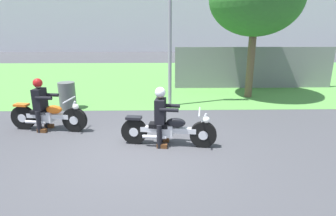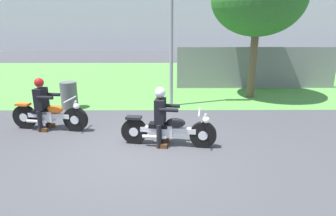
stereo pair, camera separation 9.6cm
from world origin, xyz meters
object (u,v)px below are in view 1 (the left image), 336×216
object	(u,v)px
rider_follow	(41,100)
trash_can	(67,96)
rider_lead	(161,112)
motorcycle_lead	(168,130)
motorcycle_follow	(49,116)
streetlight_pole	(174,1)

from	to	relation	value
rider_follow	trash_can	bearing A→B (deg)	98.08
rider_lead	rider_follow	xyz separation A→B (m)	(-3.15, 1.05, 0.01)
motorcycle_lead	motorcycle_follow	distance (m)	3.32
streetlight_pole	trash_can	xyz separation A→B (m)	(-3.55, -0.31, -2.99)
rider_follow	streetlight_pole	xyz separation A→B (m)	(3.56, 2.31, 2.62)
streetlight_pole	trash_can	size ratio (longest dim) A/B	6.06
streetlight_pole	motorcycle_follow	bearing A→B (deg)	-145.49
rider_lead	rider_follow	bearing A→B (deg)	170.19
motorcycle_lead	rider_lead	world-z (taller)	rider_lead
motorcycle_follow	rider_follow	distance (m)	0.46
rider_follow	trash_can	size ratio (longest dim) A/B	1.56
rider_lead	motorcycle_follow	xyz separation A→B (m)	(-2.99, 1.02, -0.41)
motorcycle_lead	streetlight_pole	bearing A→B (deg)	94.45
motorcycle_lead	rider_lead	size ratio (longest dim) A/B	1.60
rider_follow	streetlight_pole	size ratio (longest dim) A/B	0.26
motorcycle_follow	streetlight_pole	world-z (taller)	streetlight_pole
motorcycle_lead	trash_can	bearing A→B (deg)	145.65
rider_follow	trash_can	distance (m)	2.03
motorcycle_lead	motorcycle_follow	world-z (taller)	motorcycle_follow
streetlight_pole	motorcycle_lead	bearing A→B (deg)	-94.13
rider_lead	streetlight_pole	world-z (taller)	streetlight_pole
trash_can	rider_lead	bearing A→B (deg)	-44.14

